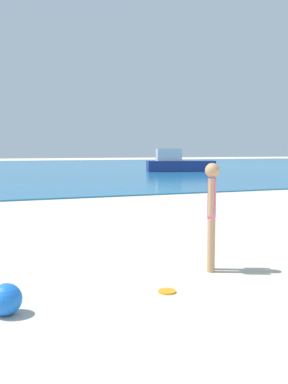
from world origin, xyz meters
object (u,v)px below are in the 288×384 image
person_standing (212,210)px  boat_near (178,164)px  beach_ball (6,299)px  frisbee (167,291)px

person_standing → boat_near: 29.08m
beach_ball → person_standing: bearing=12.7°
frisbee → boat_near: 30.12m
person_standing → frisbee: person_standing is taller
person_standing → frisbee: bearing=157.7°
boat_near → beach_ball: size_ratio=16.62×
boat_near → person_standing: bearing=-99.8°
frisbee → boat_near: (13.37, 26.98, 0.71)m
person_standing → beach_ball: (-3.00, -0.67, -0.75)m
person_standing → boat_near: boat_near is taller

